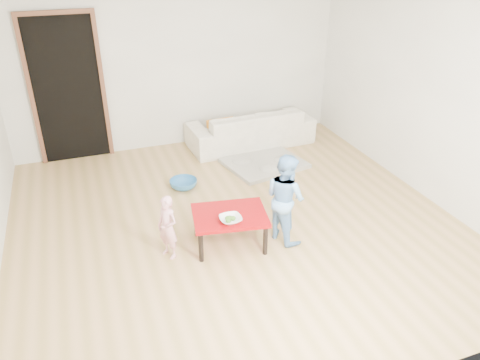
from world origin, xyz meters
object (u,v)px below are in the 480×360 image
bowl (231,219)px  sofa (250,127)px  red_table (230,229)px  child_blue (285,198)px  basin (184,184)px  child_pink (168,227)px

bowl → sofa: bearing=64.7°
red_table → child_blue: 0.68m
red_table → bowl: size_ratio=3.43×
basin → bowl: bearing=-85.4°
bowl → child_blue: 0.65m
sofa → red_table: bearing=61.3°
child_blue → basin: 1.73m
basin → child_pink: bearing=-109.6°
child_pink → sofa: bearing=112.0°
sofa → red_table: sofa is taller
bowl → basin: size_ratio=0.62×
sofa → child_blue: bearing=74.1°
child_pink → child_blue: (1.26, -0.10, 0.15)m
sofa → child_pink: child_pink is taller
red_table → basin: red_table is taller
sofa → red_table: 2.73m
red_table → child_blue: (0.60, -0.08, 0.31)m
child_pink → child_blue: bearing=54.6°
red_table → child_blue: child_blue is taller
child_blue → red_table: bearing=65.7°
sofa → bowl: sofa is taller
child_pink → child_blue: 1.27m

